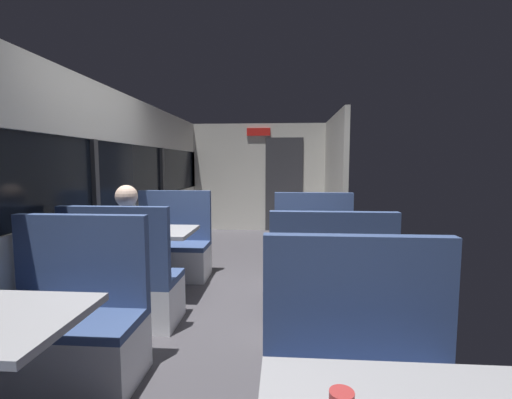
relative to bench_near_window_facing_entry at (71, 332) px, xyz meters
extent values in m
cube|color=#423F44|center=(0.89, 1.39, -0.34)|extent=(3.30, 9.20, 0.02)
cube|color=beige|center=(-0.56, 1.39, 0.15)|extent=(0.08, 8.40, 0.95)
cube|color=beige|center=(-0.56, 1.39, 1.67)|extent=(0.08, 8.40, 0.60)
cube|color=black|center=(-0.57, 1.39, 1.00)|extent=(0.03, 8.40, 0.75)
cube|color=#2D2D30|center=(-0.54, 1.39, 1.00)|extent=(0.06, 0.08, 0.75)
cube|color=#2D2D30|center=(-0.54, 3.49, 1.00)|extent=(0.06, 0.08, 0.75)
cube|color=#2D2D30|center=(-0.54, 5.59, 1.00)|extent=(0.06, 0.08, 0.75)
cube|color=beige|center=(0.89, 5.59, 0.82)|extent=(2.90, 0.08, 2.30)
cube|color=#333338|center=(1.44, 5.54, 0.67)|extent=(0.80, 0.04, 2.00)
cube|color=red|center=(0.89, 5.53, 1.79)|extent=(0.50, 0.03, 0.16)
cube|color=beige|center=(2.34, 4.39, 0.82)|extent=(0.08, 2.40, 2.30)
cube|color=silver|center=(0.00, -0.04, -0.13)|extent=(0.95, 0.50, 0.39)
cube|color=#384C7A|center=(0.00, -0.04, 0.09)|extent=(0.95, 0.50, 0.06)
cube|color=#384C7A|center=(0.00, 0.17, 0.45)|extent=(0.95, 0.08, 0.65)
cylinder|color=#9E9EA3|center=(0.00, 1.52, 0.02)|extent=(0.10, 0.10, 0.70)
cube|color=#99999E|center=(0.00, 1.52, 0.39)|extent=(0.90, 0.70, 0.04)
cube|color=silver|center=(0.00, 0.86, -0.13)|extent=(0.95, 0.50, 0.39)
cube|color=#384C7A|center=(0.00, 0.86, 0.09)|extent=(0.95, 0.50, 0.06)
cube|color=#384C7A|center=(0.00, 0.65, 0.45)|extent=(0.95, 0.08, 0.65)
cube|color=silver|center=(0.00, 2.18, -0.13)|extent=(0.95, 0.50, 0.39)
cube|color=#384C7A|center=(0.00, 2.18, 0.09)|extent=(0.95, 0.50, 0.06)
cube|color=#384C7A|center=(0.00, 2.39, 0.45)|extent=(0.95, 0.08, 0.65)
cube|color=#384C7A|center=(1.79, -0.64, 0.09)|extent=(0.95, 0.50, 0.06)
cube|color=#384C7A|center=(1.79, -0.43, 0.45)|extent=(0.95, 0.08, 0.65)
cylinder|color=#9E9EA3|center=(1.79, 1.32, 0.02)|extent=(0.10, 0.10, 0.70)
cube|color=#99999E|center=(1.79, 1.32, 0.39)|extent=(0.90, 0.70, 0.04)
cube|color=silver|center=(1.79, 0.66, -0.13)|extent=(0.95, 0.50, 0.39)
cube|color=#384C7A|center=(1.79, 0.66, 0.09)|extent=(0.95, 0.50, 0.06)
cube|color=#384C7A|center=(1.79, 0.45, 0.45)|extent=(0.95, 0.08, 0.65)
cube|color=silver|center=(1.79, 1.98, -0.13)|extent=(0.95, 0.50, 0.39)
cube|color=#384C7A|center=(1.79, 1.98, 0.09)|extent=(0.95, 0.50, 0.06)
cube|color=#384C7A|center=(1.79, 2.19, 0.45)|extent=(0.95, 0.08, 0.65)
cube|color=#26262D|center=(0.00, 0.86, -0.10)|extent=(0.30, 0.36, 0.45)
cube|color=#3F598C|center=(0.00, 0.91, 0.42)|extent=(0.34, 0.22, 0.60)
sphere|color=beige|center=(0.00, 0.93, 0.83)|extent=(0.20, 0.20, 0.20)
cylinder|color=#3F598C|center=(-0.20, 1.09, 0.44)|extent=(0.07, 0.28, 0.07)
cylinder|color=#3F598C|center=(0.20, 1.09, 0.44)|extent=(0.07, 0.28, 0.07)
camera|label=1|loc=(1.41, -2.23, 1.13)|focal=25.36mm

